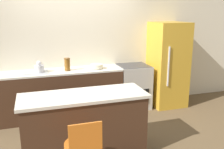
# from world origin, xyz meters

# --- Properties ---
(ground_plane) EXTENTS (14.00, 14.00, 0.00)m
(ground_plane) POSITION_xyz_m (0.00, 0.00, 0.00)
(ground_plane) COLOR brown
(wall_back) EXTENTS (8.00, 0.06, 2.60)m
(wall_back) POSITION_xyz_m (0.00, 0.64, 1.30)
(wall_back) COLOR beige
(wall_back) RESTS_ON ground_plane
(back_counter) EXTENTS (2.36, 0.59, 0.91)m
(back_counter) POSITION_xyz_m (-0.35, 0.31, 0.45)
(back_counter) COLOR #422819
(back_counter) RESTS_ON ground_plane
(kitchen_island) EXTENTS (1.71, 0.63, 0.90)m
(kitchen_island) POSITION_xyz_m (-0.17, -1.16, 0.45)
(kitchen_island) COLOR #422819
(kitchen_island) RESTS_ON ground_plane
(oven_range) EXTENTS (0.63, 0.60, 0.91)m
(oven_range) POSITION_xyz_m (1.15, 0.31, 0.45)
(oven_range) COLOR #B7B2A8
(oven_range) RESTS_ON ground_plane
(refrigerator) EXTENTS (0.68, 0.72, 1.76)m
(refrigerator) POSITION_xyz_m (1.91, 0.26, 0.88)
(refrigerator) COLOR gold
(refrigerator) RESTS_ON ground_plane
(kettle) EXTENTS (0.18, 0.18, 0.21)m
(kettle) POSITION_xyz_m (-0.69, 0.28, 0.99)
(kettle) COLOR silver
(kettle) RESTS_ON back_counter
(mixing_bowl) EXTENTS (0.25, 0.25, 0.08)m
(mixing_bowl) POSITION_xyz_m (0.37, 0.28, 0.94)
(mixing_bowl) COLOR beige
(mixing_bowl) RESTS_ON back_counter
(canister_jar) EXTENTS (0.11, 0.11, 0.23)m
(canister_jar) POSITION_xyz_m (-0.19, 0.28, 1.02)
(canister_jar) COLOR brown
(canister_jar) RESTS_ON back_counter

